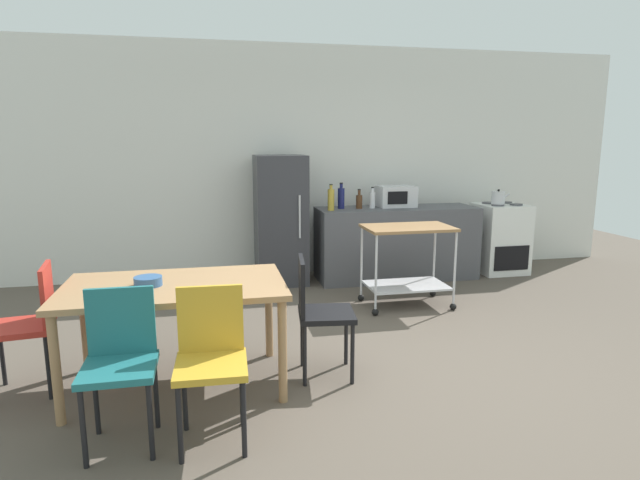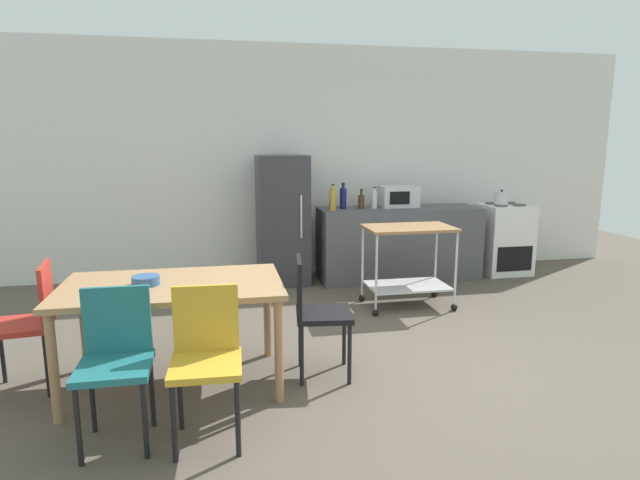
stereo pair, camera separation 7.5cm
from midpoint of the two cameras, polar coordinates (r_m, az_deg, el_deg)
name	(u,v)px [view 2 (the right image)]	position (r m, az deg, el deg)	size (l,w,h in m)	color
ground_plane	(400,370)	(4.16, 9.23, -13.79)	(12.00, 12.00, 0.00)	brown
back_wall	(319,162)	(6.88, 0.21, 8.52)	(8.40, 0.12, 2.90)	silver
kitchen_counter	(398,243)	(6.66, 8.85, -0.35)	(2.00, 0.64, 0.90)	#4C4C51
dining_table	(173,294)	(3.79, -15.18, -5.71)	(1.50, 0.90, 0.75)	#A37A51
chair_teal	(116,355)	(3.25, -20.71, -11.63)	(0.40, 0.40, 0.89)	#1E666B
chair_black	(315,308)	(3.85, 0.02, -7.42)	(0.45, 0.45, 0.89)	black
chair_red	(30,318)	(4.14, -28.55, -7.47)	(0.45, 0.45, 0.89)	#B72D23
chair_mustard	(206,353)	(3.14, -11.60, -11.96)	(0.41, 0.41, 0.89)	gold
stove_oven	(503,239)	(7.30, 19.56, 0.14)	(0.60, 0.61, 0.92)	white
refrigerator	(283,220)	(6.36, -3.76, 2.20)	(0.60, 0.63, 1.55)	#333338
kitchen_cart	(408,253)	(5.52, 9.96, -1.38)	(0.91, 0.57, 0.85)	olive
bottle_wine	(333,199)	(6.24, 1.74, 4.45)	(0.08, 0.08, 0.31)	gold
bottle_olive_oil	(343,198)	(6.42, 2.86, 4.61)	(0.08, 0.08, 0.32)	navy
bottle_soda	(361,201)	(6.44, 4.83, 4.24)	(0.08, 0.08, 0.24)	#4C2D19
bottle_sparkling_water	(374,200)	(6.48, 6.27, 4.40)	(0.07, 0.07, 0.26)	silver
microwave	(398,196)	(6.67, 8.81, 4.70)	(0.46, 0.35, 0.26)	silver
fruit_bowl	(146,281)	(3.76, -17.88, -4.22)	(0.19, 0.19, 0.06)	#33598C
kettle	(501,198)	(7.08, 19.41, 4.33)	(0.24, 0.17, 0.19)	silver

